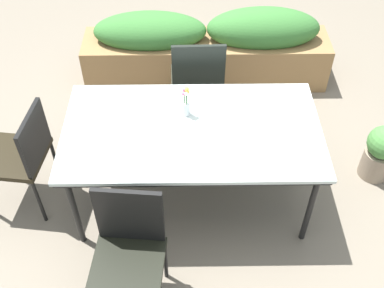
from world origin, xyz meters
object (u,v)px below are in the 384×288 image
(chair_near_left, at_px, (129,249))
(chair_end_left, at_px, (22,153))
(flower_vase, at_px, (186,102))
(potted_plant, at_px, (381,152))
(planter_box, at_px, (207,48))
(chair_far_side, at_px, (198,79))
(dining_table, at_px, (192,133))

(chair_near_left, height_order, chair_end_left, chair_near_left)
(chair_near_left, distance_m, flower_vase, 1.09)
(flower_vase, xyz_separation_m, potted_plant, (1.57, 0.07, -0.61))
(chair_end_left, bearing_deg, flower_vase, -75.18)
(chair_near_left, xyz_separation_m, planter_box, (0.57, 2.36, -0.15))
(planter_box, xyz_separation_m, potted_plant, (1.36, -1.33, -0.11))
(flower_vase, bearing_deg, chair_far_side, 81.59)
(dining_table, height_order, chair_far_side, chair_far_side)
(chair_near_left, bearing_deg, planter_box, -98.32)
(chair_far_side, height_order, potted_plant, chair_far_side)
(chair_near_left, relative_size, chair_end_left, 1.03)
(dining_table, height_order, potted_plant, dining_table)
(chair_near_left, relative_size, flower_vase, 3.77)
(chair_far_side, relative_size, chair_end_left, 1.08)
(dining_table, distance_m, flower_vase, 0.22)
(dining_table, bearing_deg, potted_plant, 8.15)
(chair_end_left, distance_m, planter_box, 2.10)
(chair_far_side, distance_m, planter_box, 0.76)
(flower_vase, height_order, planter_box, flower_vase)
(dining_table, distance_m, chair_near_left, 0.93)
(dining_table, xyz_separation_m, chair_end_left, (-1.24, -0.01, -0.18))
(chair_far_side, bearing_deg, potted_plant, -23.42)
(chair_near_left, bearing_deg, dining_table, -110.86)
(chair_far_side, bearing_deg, planter_box, 79.72)
(dining_table, bearing_deg, planter_box, 83.69)
(flower_vase, bearing_deg, planter_box, 81.41)
(dining_table, height_order, flower_vase, flower_vase)
(chair_end_left, xyz_separation_m, planter_box, (1.41, 1.55, -0.16))
(dining_table, distance_m, potted_plant, 1.61)
(chair_far_side, distance_m, potted_plant, 1.62)
(flower_vase, distance_m, planter_box, 1.50)
(flower_vase, height_order, potted_plant, flower_vase)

